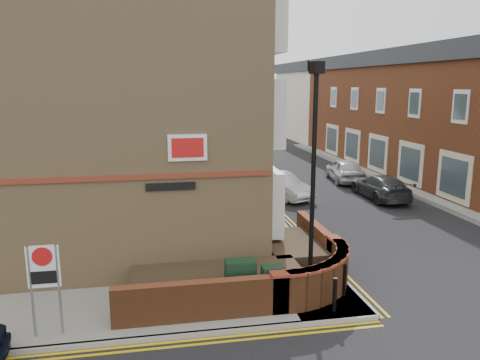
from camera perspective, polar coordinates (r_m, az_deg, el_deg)
name	(u,v)px	position (r m, az deg, el deg)	size (l,w,h in m)	color
ground	(262,330)	(11.96, 2.74, -17.82)	(120.00, 120.00, 0.00)	black
pavement_corner	(118,312)	(13.04, -14.60, -15.26)	(13.00, 3.00, 0.12)	gray
pavement_main	(233,186)	(27.12, -0.91, -0.71)	(2.00, 32.00, 0.12)	gray
pavement_far	(435,189)	(28.40, 22.65, -1.05)	(4.00, 40.00, 0.12)	gray
kerb_side	(114,342)	(11.72, -15.10, -18.56)	(13.00, 0.15, 0.12)	gray
kerb_main_near	(249,185)	(27.31, 1.16, -0.62)	(0.15, 32.00, 0.12)	gray
kerb_main_far	(402,191)	(27.37, 19.13, -1.25)	(0.15, 40.00, 0.12)	gray
yellow_lines_side	(113,350)	(11.53, -15.19, -19.41)	(13.00, 0.28, 0.01)	gold
yellow_lines_main	(254,186)	(27.37, 1.67, -0.71)	(0.28, 32.00, 0.01)	gold
corner_building	(140,74)	(18.12, -12.14, 12.52)	(8.95, 10.40, 13.60)	tan
garden_wall	(243,287)	(14.14, 0.36, -12.92)	(6.80, 6.00, 1.20)	brown
lamppost	(313,183)	(12.28, 8.89, -0.40)	(0.25, 0.50, 6.30)	black
utility_cabinet_large	(240,282)	(12.71, 0.05, -12.29)	(0.80, 0.45, 1.20)	black
utility_cabinet_small	(272,286)	(12.63, 3.97, -12.74)	(0.55, 0.40, 1.10)	black
bollard_near	(335,295)	(12.59, 11.48, -13.53)	(0.11, 0.11, 0.90)	black
bollard_far	(344,280)	(13.48, 12.61, -11.83)	(0.11, 0.11, 0.90)	black
zone_sign	(44,274)	(11.71, -22.79, -10.51)	(0.72, 0.07, 2.20)	slate
far_terrace	(425,113)	(32.03, 21.58, 7.59)	(5.40, 30.40, 8.00)	brown
far_terrace_cream	(313,101)	(51.04, 8.93, 9.50)	(5.40, 12.40, 8.00)	beige
tree_near	(239,107)	(24.59, -0.16, 8.94)	(3.64, 3.65, 6.70)	#382B1E
tree_mid	(217,94)	(32.47, -2.76, 10.47)	(4.03, 4.03, 7.42)	#382B1E
tree_far	(205,95)	(40.42, -4.34, 10.29)	(3.81, 3.81, 7.00)	#382B1E
traffic_light_assembly	(218,125)	(35.58, -2.74, 6.68)	(0.20, 0.16, 4.20)	black
silver_car_near	(281,186)	(24.51, 5.07, -0.69)	(1.37, 3.93, 1.29)	#B9BAC2
red_car_main	(266,176)	(27.45, 3.19, 0.55)	(1.95, 4.22, 1.17)	maroon
grey_car_far	(381,187)	(25.30, 16.79, -0.81)	(1.76, 4.33, 1.26)	#2C2D30
silver_car_far	(345,170)	(29.23, 12.66, 1.20)	(1.66, 4.13, 1.41)	#AEB1B6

